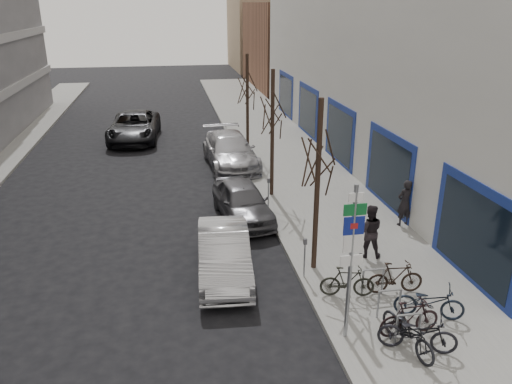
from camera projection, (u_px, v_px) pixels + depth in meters
name	position (u px, v px, depth m)	size (l,w,h in m)	color
ground	(251.00, 352.00, 12.17)	(120.00, 120.00, 0.00)	black
sidewalk_east	(313.00, 193.00, 22.08)	(5.00, 70.00, 0.15)	slate
commercial_building	(502.00, 59.00, 27.90)	(20.00, 32.00, 10.00)	#B7B7B2
brick_building_far	(313.00, 45.00, 49.68)	(12.00, 14.00, 8.00)	brown
tan_building_far	(284.00, 32.00, 63.38)	(13.00, 12.00, 9.00)	#937A5B
highway_sign_pole	(351.00, 254.00, 11.68)	(0.55, 0.10, 4.20)	gray
bike_rack	(389.00, 300.00, 13.11)	(0.66, 2.26, 0.83)	gray
tree_near	(319.00, 146.00, 14.36)	(1.80, 1.80, 5.50)	black
tree_mid	(273.00, 104.00, 20.34)	(1.80, 1.80, 5.50)	black
tree_far	(247.00, 81.00, 26.32)	(1.80, 1.80, 5.50)	black
meter_front	(305.00, 254.00, 14.96)	(0.10, 0.08, 1.27)	gray
meter_mid	(268.00, 190.00, 20.02)	(0.10, 0.08, 1.27)	gray
meter_back	(247.00, 152.00, 25.08)	(0.10, 0.08, 1.27)	gray
bike_near_left	(409.00, 328.00, 11.87)	(0.57, 1.89, 1.15)	black
bike_near_right	(410.00, 317.00, 12.40)	(0.49, 1.65, 1.00)	black
bike_mid_curb	(430.00, 299.00, 13.06)	(0.55, 1.81, 1.10)	black
bike_mid_inner	(347.00, 281.00, 14.05)	(0.46, 1.56, 0.95)	black
bike_far_curb	(418.00, 330.00, 11.81)	(0.56, 1.86, 1.14)	black
bike_far_inner	(395.00, 277.00, 14.21)	(0.49, 1.65, 1.00)	black
parked_car_front	(224.00, 253.00, 15.38)	(1.55, 4.44, 1.46)	#B7B8BC
parked_car_mid	(243.00, 201.00, 19.41)	(1.74, 4.34, 1.48)	#4B4A4F
parked_car_back	(230.00, 151.00, 25.64)	(2.36, 5.80, 1.68)	#A2A2A7
lane_car	(134.00, 126.00, 30.63)	(2.84, 6.15, 1.71)	black
pedestrian_near	(405.00, 203.00, 18.45)	(0.65, 0.43, 1.78)	black
pedestrian_far	(369.00, 231.00, 16.15)	(0.67, 0.46, 1.82)	black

